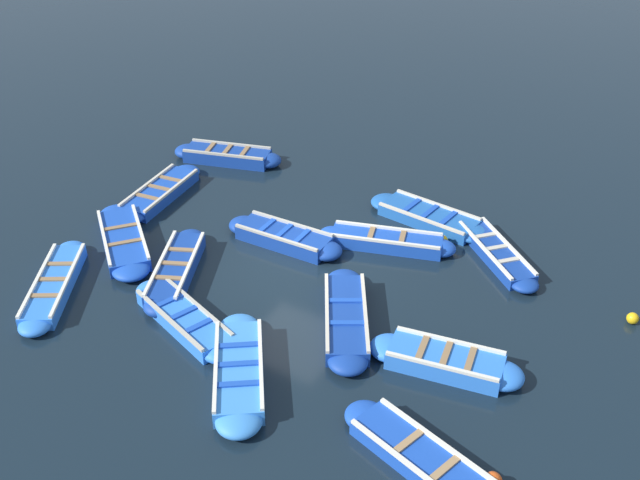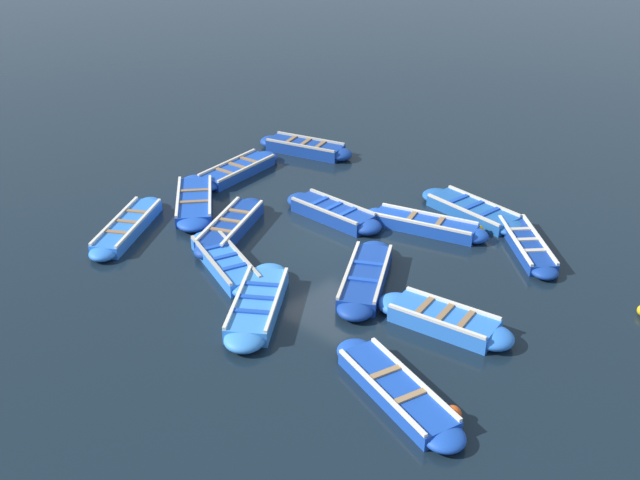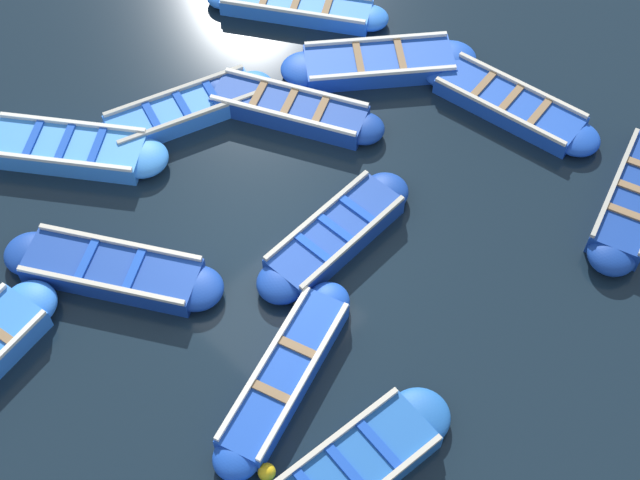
{
  "view_description": "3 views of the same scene",
  "coord_description": "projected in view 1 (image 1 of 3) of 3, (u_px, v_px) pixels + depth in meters",
  "views": [
    {
      "loc": [
        -13.22,
        -8.54,
        10.9
      ],
      "look_at": [
        0.84,
        -0.28,
        0.42
      ],
      "focal_mm": 42.0,
      "sensor_mm": 36.0,
      "label": 1
    },
    {
      "loc": [
        -13.85,
        -12.38,
        9.89
      ],
      "look_at": [
        -0.82,
        -0.18,
        0.27
      ],
      "focal_mm": 42.0,
      "sensor_mm": 36.0,
      "label": 2
    },
    {
      "loc": [
        6.67,
        -5.68,
        12.4
      ],
      "look_at": [
        0.67,
        0.52,
        0.24
      ],
      "focal_mm": 50.0,
      "sensor_mm": 36.0,
      "label": 3
    }
  ],
  "objects": [
    {
      "name": "boat_near_quay",
      "position": [
        346.0,
        318.0,
        17.05
      ],
      "size": [
        3.71,
        2.68,
        0.43
      ],
      "color": "navy",
      "rests_on": "ground"
    },
    {
      "name": "boat_centre",
      "position": [
        284.0,
        237.0,
        19.91
      ],
      "size": [
        0.93,
        3.43,
        0.46
      ],
      "color": "navy",
      "rests_on": "ground"
    },
    {
      "name": "boat_tucked",
      "position": [
        123.0,
        240.0,
        19.83
      ],
      "size": [
        3.2,
        3.59,
        0.41
      ],
      "color": "#1947B7",
      "rests_on": "ground"
    },
    {
      "name": "ground_plane",
      "position": [
        294.0,
        266.0,
        19.12
      ],
      "size": [
        120.0,
        120.0,
        0.0
      ],
      "primitive_type": "plane",
      "color": "black"
    },
    {
      "name": "buoy_white_drifting",
      "position": [
        443.0,
        240.0,
        19.93
      ],
      "size": [
        0.26,
        0.26,
        0.26
      ],
      "primitive_type": "sphere",
      "color": "#EAB214",
      "rests_on": "ground"
    },
    {
      "name": "boat_outer_right",
      "position": [
        425.0,
        461.0,
        13.6
      ],
      "size": [
        1.9,
        3.94,
        0.38
      ],
      "color": "#1947B7",
      "rests_on": "ground"
    },
    {
      "name": "boat_stern_in",
      "position": [
        429.0,
        217.0,
        20.85
      ],
      "size": [
        1.38,
        3.8,
        0.39
      ],
      "color": "#1E59AD",
      "rests_on": "ground"
    },
    {
      "name": "boat_mid_row",
      "position": [
        54.0,
        285.0,
        18.16
      ],
      "size": [
        3.68,
        2.65,
        0.39
      ],
      "color": "blue",
      "rests_on": "ground"
    },
    {
      "name": "boat_inner_gap",
      "position": [
        445.0,
        361.0,
        15.8
      ],
      "size": [
        1.42,
        3.42,
        0.46
      ],
      "color": "blue",
      "rests_on": "ground"
    },
    {
      "name": "boat_far_corner",
      "position": [
        160.0,
        193.0,
        22.03
      ],
      "size": [
        3.79,
        1.3,
        0.39
      ],
      "color": "#1947B7",
      "rests_on": "ground"
    },
    {
      "name": "boat_bow_out",
      "position": [
        184.0,
        319.0,
        17.04
      ],
      "size": [
        1.92,
        3.72,
        0.41
      ],
      "color": "blue",
      "rests_on": "ground"
    },
    {
      "name": "buoy_orange_near",
      "position": [
        633.0,
        318.0,
        17.12
      ],
      "size": [
        0.27,
        0.27,
        0.27
      ],
      "primitive_type": "sphere",
      "color": "#EAB214",
      "rests_on": "ground"
    },
    {
      "name": "boat_drifting",
      "position": [
        496.0,
        253.0,
        19.38
      ],
      "size": [
        2.94,
        3.14,
        0.36
      ],
      "color": "navy",
      "rests_on": "ground"
    },
    {
      "name": "boat_end_of_row",
      "position": [
        176.0,
        270.0,
        18.65
      ],
      "size": [
        3.68,
        2.26,
        0.44
      ],
      "color": "navy",
      "rests_on": "ground"
    },
    {
      "name": "boat_outer_left",
      "position": [
        227.0,
        156.0,
        24.02
      ],
      "size": [
        1.81,
        3.66,
        0.47
      ],
      "color": "navy",
      "rests_on": "ground"
    },
    {
      "name": "boat_alongside",
      "position": [
        239.0,
        371.0,
        15.57
      ],
      "size": [
        3.59,
        2.94,
        0.44
      ],
      "color": "#3884E0",
      "rests_on": "ground"
    },
    {
      "name": "boat_broadside",
      "position": [
        386.0,
        241.0,
        19.79
      ],
      "size": [
        1.76,
        3.7,
        0.42
      ],
      "color": "#1947B7",
      "rests_on": "ground"
    }
  ]
}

